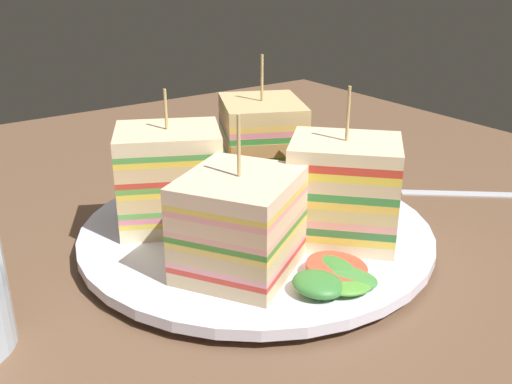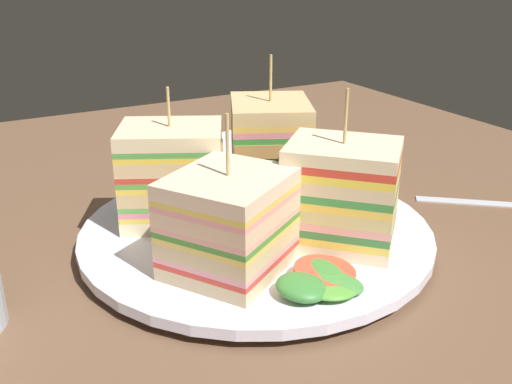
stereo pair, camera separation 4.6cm
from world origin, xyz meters
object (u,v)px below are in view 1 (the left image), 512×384
(sandwich_wedge_1, at_px, (343,191))
(sandwich_wedge_2, at_px, (262,149))
(sandwich_wedge_3, at_px, (171,178))
(napkin, at_px, (206,153))
(sandwich_wedge_0, at_px, (240,224))
(plate, at_px, (256,233))

(sandwich_wedge_1, height_order, sandwich_wedge_2, sandwich_wedge_2)
(sandwich_wedge_3, xyz_separation_m, napkin, (0.13, 0.17, -0.05))
(napkin, bearing_deg, sandwich_wedge_2, -102.86)
(sandwich_wedge_0, distance_m, sandwich_wedge_1, 0.09)
(sandwich_wedge_2, distance_m, sandwich_wedge_3, 0.10)
(sandwich_wedge_0, relative_size, sandwich_wedge_3, 1.00)
(sandwich_wedge_2, bearing_deg, sandwich_wedge_3, -59.58)
(sandwich_wedge_2, bearing_deg, plate, -14.09)
(plate, xyz_separation_m, sandwich_wedge_2, (0.04, 0.05, 0.05))
(sandwich_wedge_0, xyz_separation_m, sandwich_wedge_3, (-0.00, 0.09, 0.01))
(sandwich_wedge_1, height_order, sandwich_wedge_3, sandwich_wedge_1)
(plate, bearing_deg, napkin, 69.60)
(plate, height_order, sandwich_wedge_1, sandwich_wedge_1)
(plate, distance_m, sandwich_wedge_3, 0.08)
(sandwich_wedge_2, distance_m, napkin, 0.18)
(sandwich_wedge_2, bearing_deg, napkin, -167.51)
(sandwich_wedge_0, height_order, sandwich_wedge_2, sandwich_wedge_2)
(sandwich_wedge_0, bearing_deg, sandwich_wedge_2, 15.82)
(plate, distance_m, sandwich_wedge_0, 0.08)
(sandwich_wedge_1, bearing_deg, sandwich_wedge_0, 42.51)
(sandwich_wedge_1, bearing_deg, plate, -6.32)
(sandwich_wedge_2, bearing_deg, sandwich_wedge_1, 24.64)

